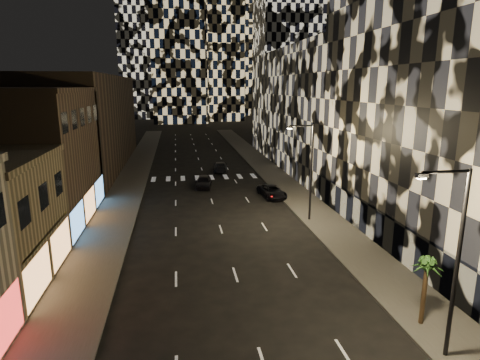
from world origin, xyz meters
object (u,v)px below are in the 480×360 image
object	(u,v)px
streetlight_far	(309,166)
palm_tree	(427,269)
car_dark_oncoming	(220,167)
streetlight_near	(454,253)
car_dark_midlane	(203,182)
car_dark_rightlane	(272,191)

from	to	relation	value
streetlight_far	palm_tree	distance (m)	17.54
car_dark_oncoming	streetlight_near	bearing A→B (deg)	103.83
streetlight_near	palm_tree	distance (m)	3.40
streetlight_far	car_dark_midlane	bearing A→B (deg)	121.78
streetlight_near	streetlight_far	distance (m)	20.00
streetlight_near	streetlight_far	bearing A→B (deg)	90.00
streetlight_near	car_dark_rightlane	bearing A→B (deg)	92.71
car_dark_rightlane	palm_tree	distance (m)	26.24
streetlight_far	palm_tree	xyz separation A→B (m)	(0.65, -17.40, -2.09)
streetlight_far	car_dark_midlane	distance (m)	17.42
car_dark_oncoming	car_dark_rightlane	xyz separation A→B (m)	(4.32, -15.14, -0.03)
streetlight_near	car_dark_midlane	xyz separation A→B (m)	(-8.85, 34.29, -4.58)
car_dark_midlane	car_dark_oncoming	bearing A→B (deg)	79.08
car_dark_oncoming	car_dark_rightlane	bearing A→B (deg)	112.35
palm_tree	car_dark_oncoming	bearing A→B (deg)	98.72
car_dark_oncoming	car_dark_rightlane	world-z (taller)	car_dark_oncoming
car_dark_oncoming	car_dark_midlane	bearing A→B (deg)	77.89
streetlight_far	car_dark_oncoming	xyz separation A→B (m)	(-5.67, 23.78, -4.63)
palm_tree	car_dark_rightlane	bearing A→B (deg)	94.39
streetlight_far	car_dark_oncoming	size ratio (longest dim) A/B	1.80
streetlight_far	car_dark_oncoming	distance (m)	24.88
car_dark_midlane	car_dark_oncoming	world-z (taller)	car_dark_midlane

